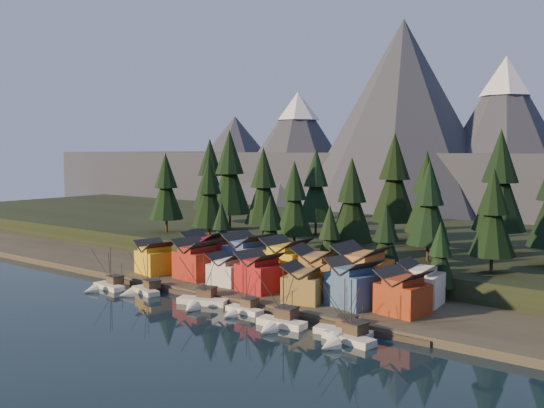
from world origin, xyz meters
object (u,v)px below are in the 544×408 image
Objects in this scene: boat_1 at (141,285)px; house_back_1 at (248,254)px; boat_2 at (200,295)px; boat_3 at (241,304)px; boat_6 at (345,330)px; house_back_0 at (205,250)px; boat_4 at (278,315)px; boat_0 at (105,281)px; house_front_0 at (155,256)px; boat_5 at (341,326)px; house_front_1 at (197,258)px.

boat_1 is 1.04× the size of house_back_1.
boat_2 is 1.19× the size of boat_3.
house_back_0 reaches higher than boat_6.
boat_3 is at bearing 18.27° from boat_1.
boat_2 is (17.07, 0.79, 0.11)m from boat_1.
boat_4 reaches higher than boat_2.
house_front_0 is (0.37, 14.44, 3.63)m from boat_0.
boat_6 reaches higher than boat_5.
boat_6 is 63.76m from house_front_0.
boat_1 is at bearing -111.16° from house_back_1.
boat_1 is at bearing 164.09° from boat_2.
house_back_1 is (7.99, 9.02, 0.56)m from house_front_1.
boat_5 reaches higher than house_front_0.
boat_0 is 1.01× the size of boat_1.
house_back_0 is 1.04× the size of house_back_1.
boat_4 is 1.25× the size of house_front_1.
house_back_0 is (-40.36, 23.11, 4.29)m from boat_4.
boat_3 is 0.88× the size of boat_5.
house_back_0 is (-51.88, 21.01, 4.71)m from boat_5.
boat_3 is at bearing -16.29° from boat_2.
boat_5 is at bearing -34.05° from house_back_0.
boat_2 is at bearing -70.58° from house_back_1.
boat_1 is 21.87m from house_back_0.
boat_6 is at bearing -1.24° from house_front_0.
boat_1 is 15.07m from house_front_1.
house_front_1 is (-35.98, 15.95, 3.92)m from boat_4.
boat_1 is at bearing 19.58° from boat_0.
house_front_1 reaches higher than boat_2.
boat_4 is at bearing -37.74° from house_back_1.
boat_5 is (11.51, 2.10, -0.42)m from boat_4.
boat_1 is (9.68, 2.32, 0.00)m from boat_0.
house_back_0 is at bearing 146.50° from boat_4.
house_back_1 is at bearing 134.56° from boat_4.
boat_2 is 1.23× the size of house_front_1.
house_front_1 is at bearing 155.33° from boat_3.
boat_4 is 37.78m from house_back_1.
boat_6 reaches higher than house_front_0.
house_back_0 is at bearing -167.44° from house_back_1.
boat_6 is 59.26m from house_back_0.
boat_6 is at bearing -23.40° from boat_2.
house_back_1 is at bearing 140.22° from boat_5.
house_back_1 is (20.57, 25.51, 4.80)m from boat_0.
house_front_1 is (-14.17, 13.38, 4.13)m from boat_2.
boat_5 reaches higher than boat_1.
house_back_0 is (-4.39, 7.16, 0.37)m from house_front_1.
boat_5 is 1.10× the size of house_back_1.
boat_6 is 49.16m from house_back_1.
boat_6 is (35.63, -3.03, 0.08)m from boat_2.
boat_5 is 0.97× the size of boat_6.
boat_2 reaches higher than house_front_0.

